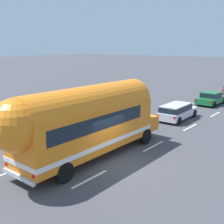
# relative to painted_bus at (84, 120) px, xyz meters

# --- Properties ---
(ground_plane) EXTENTS (300.00, 300.00, 0.00)m
(ground_plane) POSITION_rel_painted_bus_xyz_m (1.85, 0.61, -2.30)
(ground_plane) COLOR #424247
(lane_markings) EXTENTS (3.83, 80.00, 0.01)m
(lane_markings) POSITION_rel_painted_bus_xyz_m (-0.75, 13.92, -2.30)
(lane_markings) COLOR silver
(lane_markings) RESTS_ON ground
(painted_bus) EXTENTS (2.63, 11.48, 4.12)m
(painted_bus) POSITION_rel_painted_bus_xyz_m (0.00, 0.00, 0.00)
(painted_bus) COLOR orange
(painted_bus) RESTS_ON ground
(car_lead) EXTENTS (1.99, 4.71, 1.37)m
(car_lead) POSITION_rel_painted_bus_xyz_m (-0.08, 11.37, -1.52)
(car_lead) COLOR silver
(car_lead) RESTS_ON ground
(car_second) EXTENTS (2.11, 4.30, 1.37)m
(car_second) POSITION_rel_painted_bus_xyz_m (-0.16, 19.63, -1.58)
(car_second) COLOR #196633
(car_second) RESTS_ON ground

